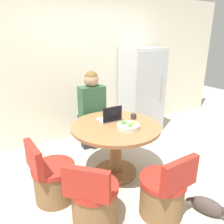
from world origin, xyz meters
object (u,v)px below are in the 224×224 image
chair_near_camera (163,194)px  person_seated (91,107)px  fruit_bowl (128,126)px  chair_near_left_corner (94,201)px  refrigerator (141,91)px  laptop (110,118)px  chair_left_side (53,180)px  dining_table (116,140)px  cat (209,206)px

chair_near_camera → person_seated: size_ratio=0.56×
fruit_bowl → chair_near_left_corner: bearing=-147.1°
fruit_bowl → chair_near_camera: bearing=-92.5°
refrigerator → chair_near_left_corner: size_ratio=2.17×
laptop → fruit_bowl: (0.07, -0.34, -0.01)m
laptop → fruit_bowl: size_ratio=0.99×
refrigerator → chair_near_camera: size_ratio=2.17×
chair_left_side → laptop: (0.90, 0.25, 0.52)m
dining_table → chair_left_side: 0.94m
person_seated → cat: 2.13m
chair_near_camera → fruit_bowl: 0.89m
chair_left_side → chair_near_left_corner: (0.26, -0.56, 0.00)m
refrigerator → chair_near_camera: bearing=-121.2°
dining_table → cat: dining_table is taller
dining_table → person_seated: (0.02, 0.81, 0.23)m
chair_near_left_corner → person_seated: person_seated is taller
chair_near_camera → laptop: 1.19m
chair_left_side → chair_near_left_corner: bearing=-160.0°
chair_near_camera → cat: chair_near_camera is taller
fruit_bowl → laptop: bearing=101.8°
cat → chair_left_side: bearing=-151.8°
chair_near_camera → chair_near_left_corner: size_ratio=1.00×
dining_table → person_seated: 0.84m
cat → chair_near_camera: bearing=-144.6°
dining_table → chair_left_side: chair_left_side is taller
person_seated → fruit_bowl: bearing=93.4°
chair_left_side → person_seated: person_seated is taller
dining_table → laptop: laptop is taller
refrigerator → cat: (-0.77, -2.26, -0.72)m
chair_near_camera → person_seated: 1.78m
chair_left_side → refrigerator: bearing=-66.3°
laptop → cat: (0.48, -1.33, -0.68)m
refrigerator → dining_table: 1.70m
dining_table → cat: size_ratio=2.63×
chair_near_left_corner → person_seated: size_ratio=0.56×
chair_near_camera → cat: (0.44, -0.26, -0.16)m
chair_near_left_corner → laptop: laptop is taller
chair_left_side → chair_near_left_corner: size_ratio=1.00×
refrigerator → chair_near_camera: refrigerator is taller
chair_near_camera → cat: size_ratio=1.69×
chair_near_left_corner → person_seated: (0.66, 1.45, 0.49)m
dining_table → chair_near_left_corner: 0.94m
person_seated → laptop: 0.64m
dining_table → laptop: (0.01, 0.17, 0.26)m
dining_table → laptop: size_ratio=4.12×
chair_left_side → fruit_bowl: size_ratio=2.62×
person_seated → laptop: bearing=88.9°
laptop → chair_near_camera: bearing=92.1°
person_seated → laptop: person_seated is taller
refrigerator → chair_left_side: size_ratio=2.17×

